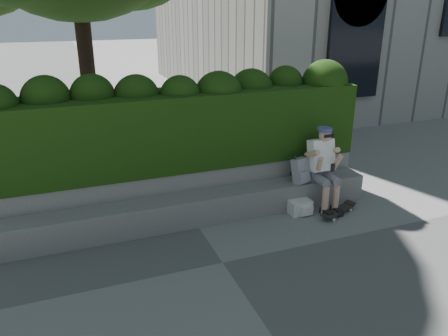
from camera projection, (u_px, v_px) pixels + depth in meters
name	position (u px, v px, depth m)	size (l,w,h in m)	color
ground	(223.00, 263.00, 5.83)	(80.00, 80.00, 0.00)	slate
bench_ledge	(195.00, 209.00, 6.85)	(6.00, 0.45, 0.45)	gray
planter_wall	(186.00, 189.00, 7.21)	(6.00, 0.50, 0.75)	gray
hedge	(180.00, 129.00, 7.06)	(6.00, 1.00, 1.20)	black
person	(322.00, 164.00, 7.23)	(0.40, 0.76, 1.38)	slate
skateboard	(338.00, 211.00, 7.15)	(0.74, 0.46, 0.08)	black
backpack_plaid	(301.00, 171.00, 7.21)	(0.29, 0.15, 0.42)	#B2B2B7
backpack_ground	(299.00, 207.00, 7.18)	(0.36, 0.25, 0.23)	beige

